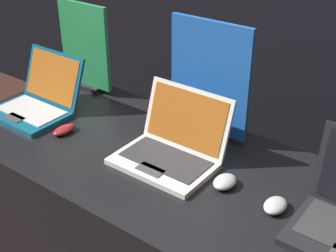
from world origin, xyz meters
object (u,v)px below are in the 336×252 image
Objects in this scene: laptop_middle at (172,146)px; promo_stand_front at (85,50)px; mouse_front at (64,130)px; mouse_back at (275,205)px; promo_stand_middle at (209,83)px; mouse_middle at (225,182)px; laptop_front at (38,99)px.

promo_stand_front is at bearing 159.60° from laptop_middle.
mouse_back is (0.90, 0.06, 0.00)m from mouse_front.
promo_stand_middle reaches higher than laptop_middle.
mouse_back is at bearing -3.90° from mouse_middle.
laptop_middle is 0.25m from mouse_middle.
promo_stand_front is 0.76m from laptop_middle.
mouse_front is at bearing -16.01° from laptop_front.
mouse_middle is at bearing 0.67° from laptop_front.
laptop_middle reaches higher than mouse_back.
laptop_middle reaches higher than mouse_front.
mouse_front is at bearing -175.87° from mouse_back.
promo_stand_front is 4.28× the size of mouse_middle.
laptop_middle is (0.46, 0.11, 0.04)m from mouse_front.
mouse_middle reaches higher than mouse_front.
promo_stand_middle is at bearing 132.25° from mouse_middle.
promo_stand_middle is 0.55m from mouse_back.
laptop_middle is (0.70, 0.04, 0.00)m from laptop_front.
promo_stand_front is (-0.23, 0.37, 0.18)m from mouse_front.
laptop_middle is 3.66× the size of mouse_middle.
laptop_front reaches higher than mouse_front.
promo_stand_front is 1.17× the size of laptop_middle.
laptop_front reaches higher than mouse_back.
laptop_front is at bearing -90.00° from promo_stand_front.
mouse_front is 0.48m from laptop_middle.
laptop_middle is 0.77× the size of promo_stand_middle.
laptop_front is 3.38× the size of mouse_middle.
laptop_front is 0.79× the size of promo_stand_front.
promo_stand_front is 1.18m from mouse_back.
promo_stand_middle is at bearing 147.21° from mouse_back.
promo_stand_front is 0.90× the size of promo_stand_middle.
promo_stand_middle is at bearing 36.45° from mouse_front.
laptop_middle is 0.44m from mouse_back.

